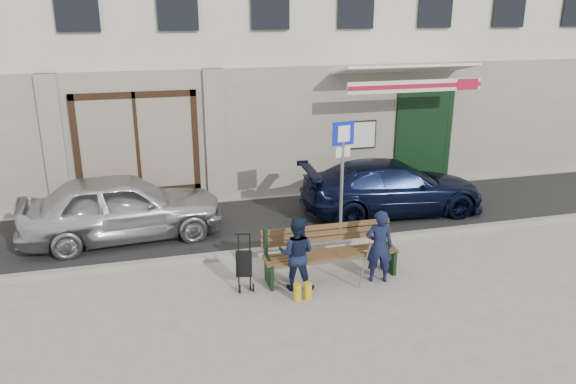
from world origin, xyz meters
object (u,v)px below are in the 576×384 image
object	(u,v)px
parking_sign	(342,164)
bench	(328,253)
man	(379,246)
car_navy	(392,187)
car_silver	(122,207)
woman	(297,254)
stroller	(244,265)

from	to	relation	value
parking_sign	bench	distance (m)	2.01
man	car_navy	bearing A→B (deg)	-104.21
car_navy	man	size ratio (longest dim) A/B	3.23
car_navy	man	xyz separation A→B (m)	(-1.68, -3.10, 0.04)
car_silver	parking_sign	distance (m)	4.56
car_navy	woman	world-z (taller)	woman
bench	man	bearing A→B (deg)	-23.93
car_navy	bench	bearing A→B (deg)	140.95
parking_sign	car_silver	bearing A→B (deg)	153.20
car_silver	woman	world-z (taller)	car_silver
car_silver	man	xyz separation A→B (m)	(4.31, -3.10, -0.03)
bench	car_navy	bearing A→B (deg)	47.91
man	bench	bearing A→B (deg)	-9.61
parking_sign	woman	world-z (taller)	parking_sign
car_navy	bench	xyz separation A→B (m)	(-2.48, -2.75, -0.16)
car_navy	stroller	xyz separation A→B (m)	(-3.98, -2.74, -0.20)
man	stroller	size ratio (longest dim) A/B	1.39
parking_sign	woman	xyz separation A→B (m)	(-1.40, -1.70, -1.00)
car_silver	car_navy	xyz separation A→B (m)	(5.99, -0.00, -0.07)
car_navy	bench	distance (m)	3.70
car_navy	parking_sign	size ratio (longest dim) A/B	1.70
car_silver	car_navy	distance (m)	5.99
parking_sign	stroller	xyz separation A→B (m)	(-2.25, -1.43, -1.23)
bench	man	world-z (taller)	man
man	stroller	xyz separation A→B (m)	(-2.30, 0.36, -0.24)
car_silver	man	world-z (taller)	car_silver
bench	man	distance (m)	0.89
car_navy	woman	distance (m)	4.34
car_silver	man	size ratio (longest dim) A/B	3.08
car_silver	parking_sign	size ratio (longest dim) A/B	1.63
car_silver	bench	world-z (taller)	car_silver
car_silver	woman	size ratio (longest dim) A/B	3.13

